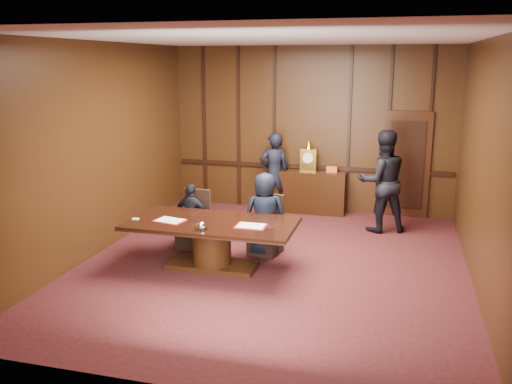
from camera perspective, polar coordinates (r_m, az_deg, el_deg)
room at (r=8.38m, az=2.52°, el=3.63°), size 7.00×7.04×3.50m
sideboard at (r=11.65m, az=5.48°, el=0.21°), size 1.60×0.45×1.54m
conference_table at (r=8.49m, az=-4.68°, el=-4.71°), size 2.62×1.32×0.76m
folder_left at (r=8.51m, az=-9.04°, el=-2.98°), size 0.52×0.41×0.02m
folder_right at (r=8.13m, az=-0.54°, el=-3.60°), size 0.46×0.33×0.02m
inkstand at (r=8.00m, az=-5.80°, el=-3.61°), size 0.20×0.14×0.12m
notepad at (r=8.71m, az=-12.57°, el=-2.77°), size 0.11×0.08×0.01m
chair_left at (r=9.56m, az=-6.55°, el=-4.02°), size 0.52×0.52×0.99m
chair_right at (r=9.18m, az=1.06°, el=-4.69°), size 0.56×0.56×0.99m
signatory_left at (r=9.41m, az=-6.78°, el=-2.55°), size 0.69×0.34×1.14m
signatory_right at (r=8.99m, az=0.92°, el=-2.36°), size 0.79×0.64×1.40m
witness_left at (r=11.55m, az=1.92°, el=2.05°), size 0.74×0.62×1.72m
witness_right at (r=10.48m, az=13.16°, el=1.12°), size 1.15×1.03×1.94m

